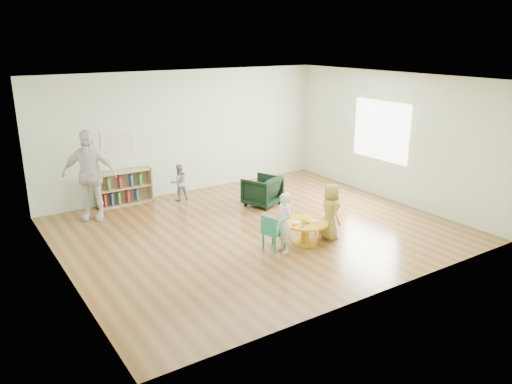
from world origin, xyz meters
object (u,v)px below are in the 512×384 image
Objects in this scene: activity_table at (305,228)px; child_right at (330,212)px; kid_chair_left at (272,231)px; kid_chair_right at (326,222)px; armchair at (262,191)px; bookshelf at (123,188)px; adult_caretaker at (89,175)px; toddler at (179,182)px; child_left at (284,223)px.

child_right is (0.51, -0.06, 0.24)m from activity_table.
kid_chair_left is at bearing 93.83° from child_right.
kid_chair_right is 2.11m from armchair.
kid_chair_left is 3.99m from bookshelf.
adult_caretaker is (-3.30, 1.19, 0.58)m from armchair.
activity_table is 3.54m from toddler.
kid_chair_right is 3.65m from toddler.
child_left is (1.42, -3.95, 0.15)m from bookshelf.
child_left is 3.54m from toddler.
armchair is at bearing -34.76° from bookshelf.
child_right reaches higher than bookshelf.
bookshelf is at bearing -56.83° from armchair.
kid_chair_left is 0.28m from child_left.
kid_chair_right is 0.43× the size of bookshelf.
adult_caretaker is (-3.29, 3.30, 0.63)m from kid_chair_right.
child_right is at bearing -155.66° from kid_chair_right.
bookshelf is 0.66× the size of adult_caretaker.
child_right is at bearing 113.28° from toddler.
child_left reaches higher than toddler.
bookshelf reaches higher than kid_chair_right.
adult_caretaker reaches higher than kid_chair_right.
kid_chair_right is at bearing 11.84° from child_right.
child_right is (2.46, -3.93, 0.15)m from bookshelf.
bookshelf is at bearing 116.83° from activity_table.
armchair reaches higher than activity_table.
toddler is 0.46× the size of adult_caretaker.
adult_caretaker is at bearing 55.97° from child_right.
bookshelf is (-1.96, 3.87, 0.09)m from activity_table.
child_right reaches higher than toddler.
kid_chair_right is at bearing 101.51° from child_left.
adult_caretaker is at bearing -141.96° from child_left.
adult_caretaker reaches higher than toddler.
child_left is (-1.06, -2.23, 0.20)m from armchair.
activity_table is at bearing -63.17° from bookshelf.
child_left reaches higher than kid_chair_right.
armchair is 2.22m from child_right.
child_left is at bearing 14.93° from kid_chair_left.
bookshelf is 1.17× the size of child_right.
bookshelf is 1.11m from adult_caretaker.
toddler is at bearing 45.93° from kid_chair_right.
child_left is 1.25× the size of toddler.
bookshelf is 1.45× the size of toddler.
activity_table is at bearing 105.98° from toddler.
toddler is at bearing 32.86° from adult_caretaker.
adult_caretaker is at bearing -161.76° from kid_chair_left.
toddler reaches higher than kid_chair_right.
kid_chair_left is 1.17m from child_right.
child_right is at bearing -57.94° from bookshelf.
armchair is 1.87m from toddler.
armchair is at bearing 138.63° from toddler.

